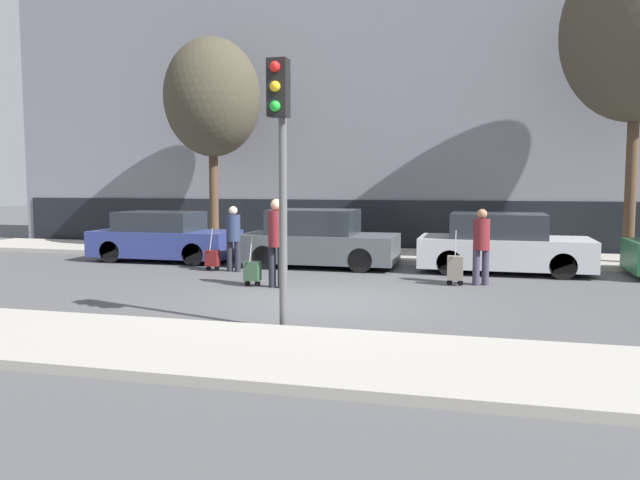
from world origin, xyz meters
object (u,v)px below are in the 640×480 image
parked_car_1 (318,240)px  trolley_left (213,258)px  trolley_right (455,268)px  parked_car_0 (164,238)px  pedestrian_center (277,237)px  parked_bicycle (343,239)px  parked_car_2 (502,245)px  pedestrian_left (233,235)px  bare_tree_near_crossing (212,98)px  traffic_light (280,140)px  bare_tree_down_street (638,31)px  trolley_center (252,271)px  pedestrian_right (481,242)px

parked_car_1 → trolley_left: parked_car_1 is taller
trolley_left → trolley_right: 5.90m
parked_car_0 → trolley_right: (7.97, -2.21, -0.27)m
pedestrian_center → parked_bicycle: pedestrian_center is taller
parked_car_2 → pedestrian_left: pedestrian_left is taller
bare_tree_near_crossing → parked_car_0: bearing=-98.2°
traffic_light → bare_tree_down_street: 11.45m
parked_car_0 → parked_car_2: bearing=0.4°
trolley_center → parked_bicycle: (0.66, 5.75, 0.17)m
parked_car_1 → trolley_center: size_ratio=3.72×
trolley_center → traffic_light: bearing=-63.2°
parked_car_0 → bare_tree_down_street: 13.38m
trolley_left → bare_tree_near_crossing: bearing=113.6°
parked_car_0 → pedestrian_right: size_ratio=2.44×
parked_car_1 → trolley_right: bearing=-31.2°
pedestrian_center → bare_tree_near_crossing: bare_tree_near_crossing is taller
parked_car_1 → pedestrian_right: pedestrian_right is taller
trolley_left → parked_bicycle: (2.43, 3.84, 0.18)m
trolley_left → parked_bicycle: parked_bicycle is taller
parked_car_2 → trolley_center: bearing=-145.9°
traffic_light → pedestrian_center: bearing=109.6°
pedestrian_right → bare_tree_near_crossing: size_ratio=0.25×
pedestrian_right → parked_car_2: bearing=57.6°
parked_car_2 → trolley_center: (-5.10, -3.45, -0.34)m
parked_car_1 → parked_car_2: (4.56, 0.13, -0.02)m
trolley_left → bare_tree_down_street: (10.02, 3.41, 5.62)m
parked_car_2 → pedestrian_left: (-6.31, -1.52, 0.23)m
bare_tree_near_crossing → pedestrian_center: bearing=-55.7°
pedestrian_left → pedestrian_center: size_ratio=0.87×
parked_car_2 → trolley_right: (-1.01, -2.28, -0.29)m
pedestrian_right → bare_tree_near_crossing: bearing=131.4°
parked_car_0 → traffic_light: size_ratio=1.02×
trolley_right → bare_tree_near_crossing: size_ratio=0.18×
pedestrian_left → trolley_center: (1.22, -1.93, -0.58)m
parked_car_0 → traffic_light: traffic_light is taller
parked_car_2 → traffic_light: 8.05m
parked_car_1 → pedestrian_center: size_ratio=2.16×
parked_car_1 → bare_tree_near_crossing: bare_tree_near_crossing is taller
parked_car_1 → pedestrian_left: pedestrian_left is taller
parked_car_1 → pedestrian_right: 4.53m
pedestrian_left → trolley_right: pedestrian_left is taller
trolley_left → bare_tree_near_crossing: size_ratio=0.16×
pedestrian_center → bare_tree_down_street: (7.71, 5.36, 4.88)m
pedestrian_right → trolley_right: pedestrian_right is taller
pedestrian_right → trolley_right: (-0.52, -0.18, -0.54)m
trolley_left → bare_tree_down_street: bearing=18.8°
parked_bicycle → parked_car_2: bearing=-27.5°
pedestrian_left → parked_car_1: bearing=37.1°
trolley_center → pedestrian_left: bearing=122.2°
parked_car_2 → trolley_right: size_ratio=3.44×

